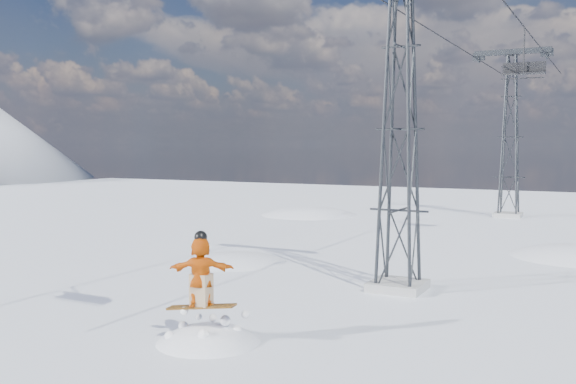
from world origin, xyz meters
name	(u,v)px	position (x,y,z in m)	size (l,w,h in m)	color
ground	(263,354)	(0.00, 0.00, 0.00)	(120.00, 120.00, 0.00)	white
lift_tower_near	(400,130)	(0.80, 8.00, 5.47)	(5.20, 1.80, 11.43)	#999999
lift_tower_far	(510,137)	(0.80, 33.00, 5.47)	(5.20, 1.80, 11.43)	#999999
haul_cables	(472,25)	(0.80, 19.50, 10.85)	(4.46, 51.00, 0.06)	black
lift_chair_mid	(524,69)	(3.00, 21.56, 8.78)	(2.08, 0.60, 2.58)	black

